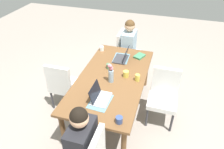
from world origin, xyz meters
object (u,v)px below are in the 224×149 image
Objects in this scene: flower_vase at (111,73)px; coffee_mug_near_left at (109,66)px; book_red_cover at (139,56)px; dining_table at (112,81)px; chair_far_left_far at (163,94)px; chair_near_right_near at (63,84)px; laptop_head_right_left_near at (99,97)px; laptop_head_left_left_mid at (122,58)px; coffee_mug_far_left at (137,78)px; coffee_mug_centre_right at (102,48)px; chair_head_left_left_mid at (126,50)px; coffee_mug_near_right at (119,120)px; coffee_mug_centre_left at (126,74)px; person_head_left_left_mid at (129,51)px.

coffee_mug_near_left is at bearing -157.05° from flower_vase.
dining_table is at bearing 0.66° from book_red_cover.
flower_vase is at bearing -74.30° from chair_far_left_far.
chair_near_right_near is 2.81× the size of laptop_head_right_left_near.
coffee_mug_near_left is 0.41× the size of book_red_cover.
chair_far_left_far is 2.81× the size of laptop_head_left_left_mid.
coffee_mug_centre_right is at bearing -131.77° from coffee_mug_far_left.
coffee_mug_centre_right is at bearing -150.70° from coffee_mug_near_left.
chair_head_left_left_mid is 10.41× the size of coffee_mug_near_right.
coffee_mug_far_left is at bearing 75.91° from coffee_mug_centre_left.
dining_table is at bearing -172.02° from flower_vase.
coffee_mug_centre_right reaches higher than coffee_mug_near_left.
chair_head_left_left_mid is 10.95× the size of coffee_mug_near_left.
flower_vase is (1.41, 0.11, 0.39)m from chair_head_left_left_mid.
chair_head_left_left_mid reaches higher than coffee_mug_centre_left.
coffee_mug_near_right is (2.15, 0.43, 0.27)m from chair_head_left_left_mid.
flower_vase reaches higher than coffee_mug_near_right.
chair_near_right_near is 10.41× the size of coffee_mug_near_right.
flower_vase is at bearing 175.44° from laptop_head_right_left_near.
coffee_mug_far_left is 0.71m from book_red_cover.
laptop_head_left_left_mid is at bearing 179.50° from flower_vase.
coffee_mug_near_left is (1.08, -0.03, 0.27)m from chair_head_left_left_mid.
dining_table is 18.73× the size of coffee_mug_far_left.
flower_vase is 3.79× the size of coffee_mug_near_left.
dining_table is 9.80× the size of book_red_cover.
coffee_mug_centre_right is (-0.68, -0.63, -0.01)m from coffee_mug_centre_left.
chair_head_left_left_mid is 4.50× the size of book_red_cover.
chair_head_left_left_mid is 1.49m from chair_far_left_far.
laptop_head_left_left_mid is at bearing -159.00° from coffee_mug_centre_left.
laptop_head_left_left_mid is 3.77× the size of coffee_mug_centre_right.
coffee_mug_far_left is at bearing 20.72° from chair_head_left_left_mid.
coffee_mug_centre_right is at bearing -153.03° from flower_vase.
coffee_mug_centre_right is 0.42× the size of book_red_cover.
coffee_mug_near_left is 0.95× the size of coffee_mug_near_right.
dining_table is 6.12× the size of laptop_head_right_left_near.
dining_table is 1.24m from person_head_left_left_mid.
dining_table is 0.84m from chair_near_right_near.
chair_far_left_far is 10.60× the size of coffee_mug_centre_right.
flower_vase reaches higher than coffee_mug_far_left.
laptop_head_left_left_mid is at bearing 127.68° from chair_near_right_near.
coffee_mug_centre_right is (0.48, -0.41, 0.25)m from person_head_left_left_mid.
book_red_cover is (0.03, 0.72, -0.03)m from coffee_mug_centre_right.
person_head_left_left_mid is at bearing 149.06° from chair_near_right_near.
chair_near_right_near reaches higher than dining_table.
laptop_head_left_left_mid reaches higher than coffee_mug_far_left.
flower_vase is 0.44m from laptop_head_right_left_near.
coffee_mug_far_left is at bearing 18.53° from person_head_left_left_mid.
book_red_cover is (-0.62, -0.51, 0.25)m from chair_far_left_far.
chair_near_right_near is 1.41m from coffee_mug_near_right.
coffee_mug_near_right is (0.85, 0.34, 0.12)m from dining_table.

